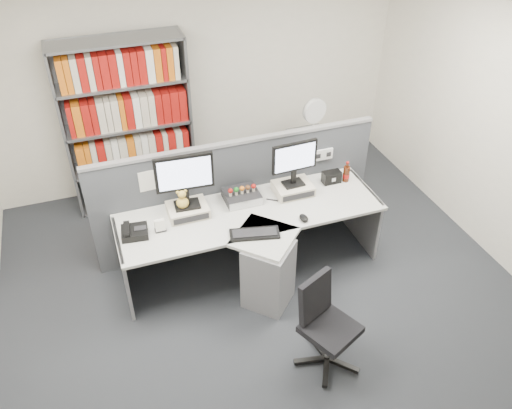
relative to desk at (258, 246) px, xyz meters
name	(u,v)px	position (x,y,z in m)	size (l,w,h in m)	color
ground	(279,322)	(0.00, -0.60, -0.46)	(5.50, 5.50, 0.00)	#303339
room_shell	(285,159)	(0.00, -0.60, 1.33)	(5.04, 5.54, 2.72)	white
partition	(237,193)	(0.00, 0.65, 0.19)	(3.00, 0.08, 1.27)	#44474D
desk	(258,246)	(0.00, 0.00, 0.00)	(2.60, 1.20, 0.72)	beige
monitor_riser_left	(188,210)	(-0.58, 0.38, 0.31)	(0.38, 0.31, 0.10)	beige
monitor_riser_right	(293,188)	(0.52, 0.38, 0.31)	(0.38, 0.31, 0.10)	beige
monitor_left	(185,177)	(-0.58, 0.38, 0.70)	(0.55, 0.19, 0.56)	black
monitor_right	(294,160)	(0.52, 0.38, 0.65)	(0.47, 0.16, 0.48)	black
desktop_pc	(242,196)	(-0.02, 0.43, 0.31)	(0.35, 0.31, 0.09)	black
figurines	(242,189)	(-0.02, 0.41, 0.41)	(0.29, 0.05, 0.09)	beige
keyboard	(255,234)	(-0.08, -0.13, 0.28)	(0.49, 0.27, 0.03)	black
mouse	(304,218)	(0.44, -0.07, 0.29)	(0.08, 0.12, 0.05)	black
desk_phone	(134,232)	(-1.12, 0.24, 0.30)	(0.26, 0.24, 0.10)	black
desk_calendar	(160,226)	(-0.88, 0.22, 0.32)	(0.10, 0.08, 0.12)	black
plush_toy	(182,200)	(-0.63, 0.37, 0.45)	(0.12, 0.12, 0.20)	gold
speaker	(331,177)	(0.97, 0.42, 0.33)	(0.19, 0.11, 0.13)	black
cola_bottle	(346,174)	(1.12, 0.39, 0.35)	(0.07, 0.07, 0.23)	#3F190A
shelving_unit	(129,128)	(-0.90, 1.85, 0.52)	(1.41, 0.40, 2.00)	slate
filing_cabinet	(311,162)	(1.20, 1.40, -0.11)	(0.45, 0.61, 0.70)	slate
desk_fan	(314,114)	(1.20, 1.40, 0.56)	(0.30, 0.18, 0.51)	white
office_chair	(324,321)	(0.20, -1.08, 0.00)	(0.56, 0.56, 0.85)	silver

